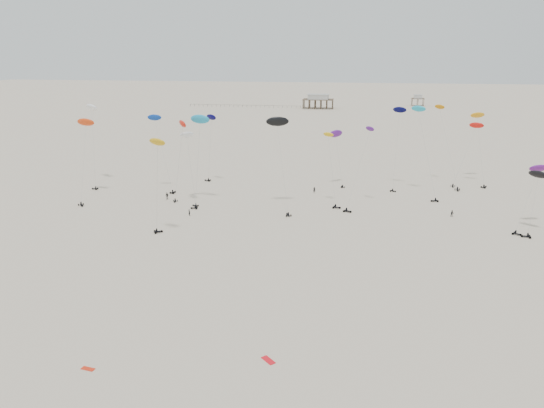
% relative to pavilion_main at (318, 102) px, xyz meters
% --- Properties ---
extents(ground_plane, '(900.00, 900.00, 0.00)m').
position_rel_pavilion_main_xyz_m(ground_plane, '(10.00, -150.00, -4.22)').
color(ground_plane, beige).
extents(pavilion_main, '(21.00, 13.00, 9.80)m').
position_rel_pavilion_main_xyz_m(pavilion_main, '(0.00, 0.00, 0.00)').
color(pavilion_main, brown).
rests_on(pavilion_main, ground).
extents(pavilion_small, '(9.00, 7.00, 8.00)m').
position_rel_pavilion_main_xyz_m(pavilion_small, '(70.00, 30.00, -0.74)').
color(pavilion_small, brown).
rests_on(pavilion_small, ground).
extents(pier_fence, '(80.20, 0.20, 1.50)m').
position_rel_pavilion_main_xyz_m(pier_fence, '(-52.00, -0.00, -3.45)').
color(pier_fence, black).
rests_on(pier_fence, ground).
extents(rig_0, '(9.92, 11.76, 19.60)m').
position_rel_pavilion_main_xyz_m(rig_0, '(61.92, -204.74, 9.38)').
color(rig_0, black).
rests_on(rig_0, ground).
extents(rig_1, '(10.03, 8.81, 22.00)m').
position_rel_pavilion_main_xyz_m(rig_1, '(-28.19, -227.50, 10.24)').
color(rig_1, black).
rests_on(rig_1, ground).
extents(rig_2, '(8.17, 15.40, 25.73)m').
position_rel_pavilion_main_xyz_m(rig_2, '(45.84, -220.29, 12.48)').
color(rig_2, black).
rests_on(rig_2, ground).
extents(rig_3, '(7.64, 16.36, 25.69)m').
position_rel_pavilion_main_xyz_m(rig_3, '(54.52, -209.09, 8.12)').
color(rig_3, black).
rests_on(rig_3, ground).
extents(rig_4, '(4.26, 12.21, 23.86)m').
position_rel_pavilion_main_xyz_m(rig_4, '(39.51, -212.67, 13.33)').
color(rig_4, black).
rests_on(rig_4, ground).
extents(rig_5, '(4.95, 4.13, 21.47)m').
position_rel_pavilion_main_xyz_m(rig_5, '(-14.88, -264.27, 11.45)').
color(rig_5, black).
rests_on(rig_5, ground).
extents(rig_6, '(8.75, 17.82, 23.98)m').
position_rel_pavilion_main_xyz_m(rig_6, '(-46.76, -235.68, 12.53)').
color(rig_6, black).
rests_on(rig_6, ground).
extents(rig_7, '(5.84, 8.90, 18.87)m').
position_rel_pavilion_main_xyz_m(rig_7, '(21.84, -236.57, 4.64)').
color(rig_7, black).
rests_on(rig_7, ground).
extents(rig_8, '(6.00, 8.98, 16.47)m').
position_rel_pavilion_main_xyz_m(rig_8, '(21.68, -213.00, 9.21)').
color(rig_8, black).
rests_on(rig_8, ground).
extents(rig_9, '(7.27, 10.96, 19.09)m').
position_rel_pavilion_main_xyz_m(rig_9, '(-16.52, -237.42, 9.36)').
color(rig_9, black).
rests_on(rig_9, ground).
extents(rig_10, '(6.50, 9.89, 14.20)m').
position_rel_pavilion_main_xyz_m(rig_10, '(67.41, -250.23, 5.59)').
color(rig_10, black).
rests_on(rig_10, ground).
extents(rig_11, '(7.64, 14.31, 22.11)m').
position_rel_pavilion_main_xyz_m(rig_11, '(28.34, -237.22, 5.11)').
color(rig_11, black).
rests_on(rig_11, ground).
extents(rig_12, '(4.50, 4.25, 20.74)m').
position_rel_pavilion_main_xyz_m(rig_12, '(-16.63, -215.41, 10.49)').
color(rig_12, black).
rests_on(rig_12, ground).
extents(rig_13, '(9.25, 15.94, 25.22)m').
position_rel_pavilion_main_xyz_m(rig_13, '(-52.20, -220.45, 15.69)').
color(rig_13, black).
rests_on(rig_13, ground).
extents(rig_14, '(9.74, 13.10, 16.56)m').
position_rel_pavilion_main_xyz_m(rig_14, '(68.23, -245.77, 6.16)').
color(rig_14, black).
rests_on(rig_14, ground).
extents(rig_15, '(8.58, 14.27, 24.15)m').
position_rel_pavilion_main_xyz_m(rig_15, '(7.88, -238.21, 14.94)').
color(rig_15, black).
rests_on(rig_15, ground).
extents(rig_16, '(5.26, 17.99, 23.48)m').
position_rel_pavilion_main_xyz_m(rig_16, '(64.86, -199.88, 11.38)').
color(rig_16, black).
rests_on(rig_16, ground).
extents(rig_17, '(5.86, 12.28, 23.64)m').
position_rel_pavilion_main_xyz_m(rig_17, '(-13.39, -237.17, 15.14)').
color(rig_17, black).
rests_on(rig_17, ground).
extents(rig_18, '(5.44, 5.11, 22.07)m').
position_rel_pavilion_main_xyz_m(rig_18, '(-17.72, -239.27, 13.52)').
color(rig_18, black).
rests_on(rig_18, ground).
extents(spectator_0, '(0.83, 0.82, 1.90)m').
position_rel_pavilion_main_xyz_m(spectator_0, '(-12.31, -251.82, -4.22)').
color(spectator_0, black).
rests_on(spectator_0, ground).
extents(spectator_1, '(0.97, 0.61, 1.93)m').
position_rel_pavilion_main_xyz_m(spectator_1, '(51.58, -242.37, -4.22)').
color(spectator_1, black).
rests_on(spectator_1, ground).
extents(spectator_2, '(1.38, 0.84, 2.23)m').
position_rel_pavilion_main_xyz_m(spectator_2, '(-22.93, -238.40, -4.22)').
color(spectator_2, black).
rests_on(spectator_2, ground).
extents(spectator_3, '(0.74, 0.51, 2.02)m').
position_rel_pavilion_main_xyz_m(spectator_3, '(16.30, -225.13, -4.22)').
color(spectator_3, black).
rests_on(spectator_3, ground).
extents(grounded_kite_a, '(2.18, 2.20, 0.08)m').
position_rel_pavilion_main_xyz_m(grounded_kite_a, '(17.46, -311.18, -4.22)').
color(grounded_kite_a, red).
rests_on(grounded_kite_a, ground).
extents(grounded_kite_b, '(1.89, 0.99, 0.07)m').
position_rel_pavilion_main_xyz_m(grounded_kite_b, '(-5.14, -316.81, -4.22)').
color(grounded_kite_b, red).
rests_on(grounded_kite_b, ground).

